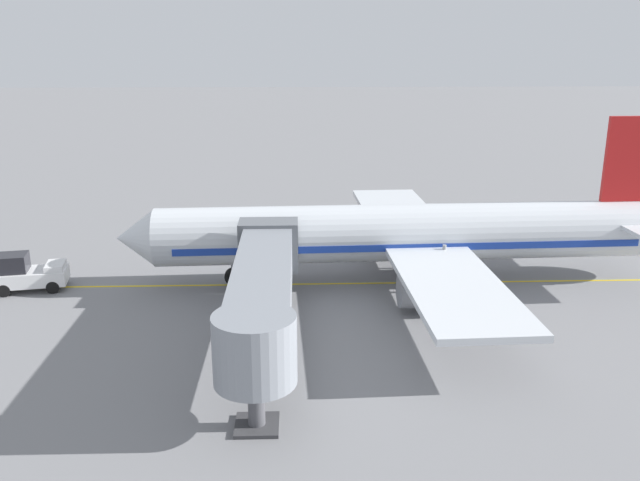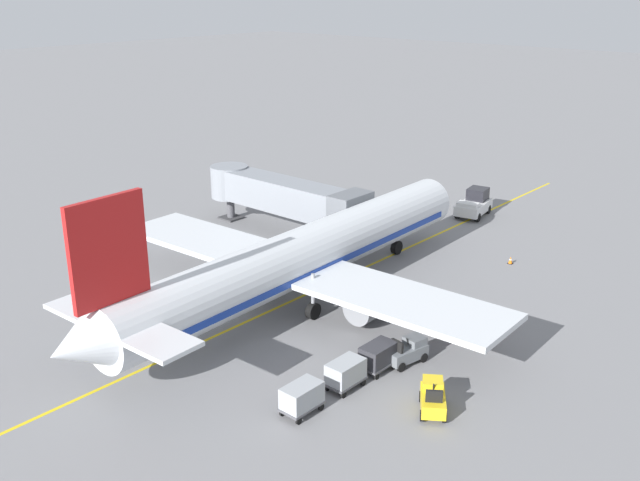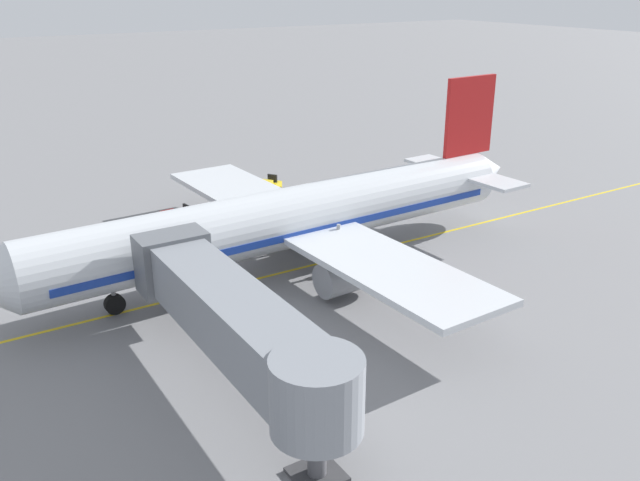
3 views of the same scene
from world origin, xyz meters
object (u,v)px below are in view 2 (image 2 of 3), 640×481
at_px(pushback_tractor, 474,204).
at_px(baggage_cart_second_in_train, 346,372).
at_px(baggage_cart_front, 378,355).
at_px(parked_airliner, 303,257).
at_px(baggage_cart_third_in_train, 302,396).
at_px(baggage_tug_lead, 467,317).
at_px(ground_crew_wing_walker, 358,304).
at_px(jet_bridge, 283,195).
at_px(safety_cone_nose_left, 510,260).
at_px(baggage_tug_trailing, 407,351).
at_px(baggage_tug_spare, 433,398).

relative_size(pushback_tractor, baggage_cart_second_in_train, 1.62).
bearing_deg(baggage_cart_front, pushback_tractor, 109.94).
bearing_deg(parked_airliner, baggage_cart_third_in_train, -47.81).
distance_m(baggage_tug_lead, baggage_cart_third_in_train, 13.84).
height_order(pushback_tractor, ground_crew_wing_walker, pushback_tractor).
distance_m(baggage_cart_front, baggage_cart_third_in_train, 5.90).
height_order(parked_airliner, ground_crew_wing_walker, parked_airliner).
bearing_deg(baggage_cart_second_in_train, jet_bridge, 141.31).
distance_m(jet_bridge, pushback_tractor, 18.22).
relative_size(pushback_tractor, baggage_cart_front, 1.62).
height_order(parked_airliner, safety_cone_nose_left, parked_airliner).
distance_m(jet_bridge, safety_cone_nose_left, 19.22).
distance_m(jet_bridge, baggage_cart_front, 23.93).
relative_size(jet_bridge, baggage_cart_third_in_train, 5.71).
relative_size(parked_airliner, baggage_cart_second_in_train, 12.84).
height_order(pushback_tractor, baggage_tug_trailing, pushback_tractor).
height_order(baggage_tug_spare, ground_crew_wing_walker, ground_crew_wing_walker).
relative_size(baggage_tug_spare, ground_crew_wing_walker, 1.62).
height_order(jet_bridge, pushback_tractor, jet_bridge).
xyz_separation_m(baggage_tug_lead, baggage_cart_front, (-1.02, -7.88, 0.24)).
height_order(jet_bridge, baggage_tug_spare, jet_bridge).
bearing_deg(pushback_tractor, baggage_tug_trailing, -67.55).
xyz_separation_m(baggage_tug_lead, baggage_cart_second_in_train, (-1.19, -10.51, 0.24)).
distance_m(parked_airliner, baggage_cart_third_in_train, 13.73).
xyz_separation_m(baggage_cart_front, safety_cone_nose_left, (-2.03, 19.61, -0.66)).
relative_size(baggage_cart_front, ground_crew_wing_walker, 1.72).
height_order(jet_bridge, baggage_tug_lead, jet_bridge).
distance_m(pushback_tractor, safety_cone_nose_left, 12.19).
height_order(parked_airliner, jet_bridge, parked_airliner).
relative_size(baggage_tug_trailing, baggage_cart_front, 0.92).
height_order(baggage_cart_second_in_train, ground_crew_wing_walker, ground_crew_wing_walker).
xyz_separation_m(baggage_cart_third_in_train, ground_crew_wing_walker, (-4.62, 10.37, 0.00)).
height_order(parked_airliner, pushback_tractor, parked_airliner).
bearing_deg(pushback_tractor, safety_cone_nose_left, -46.95).
bearing_deg(jet_bridge, baggage_tug_spare, -30.86).
xyz_separation_m(baggage_tug_spare, baggage_cart_third_in_train, (-4.79, -4.49, 0.24)).
bearing_deg(jet_bridge, baggage_tug_trailing, -28.92).
relative_size(pushback_tractor, baggage_tug_spare, 1.72).
bearing_deg(baggage_cart_front, baggage_tug_trailing, 68.32).
xyz_separation_m(parked_airliner, baggage_tug_lead, (10.43, 3.74, -2.47)).
height_order(baggage_tug_spare, baggage_cart_second_in_train, baggage_tug_spare).
height_order(baggage_tug_trailing, baggage_cart_third_in_train, baggage_tug_trailing).
bearing_deg(baggage_tug_lead, safety_cone_nose_left, 104.58).
distance_m(baggage_tug_trailing, safety_cone_nose_left, 18.05).
relative_size(baggage_cart_front, baggage_cart_second_in_train, 1.00).
bearing_deg(baggage_tug_trailing, baggage_cart_second_in_train, -101.32).
relative_size(baggage_cart_second_in_train, ground_crew_wing_walker, 1.72).
distance_m(baggage_tug_lead, safety_cone_nose_left, 12.12).
bearing_deg(baggage_tug_lead, baggage_tug_trailing, -92.91).
relative_size(baggage_tug_trailing, safety_cone_nose_left, 4.55).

